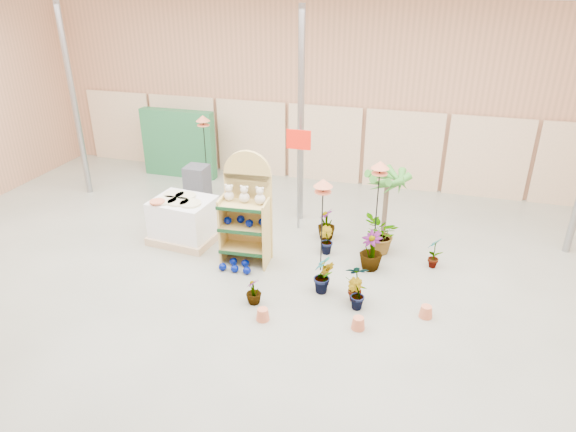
# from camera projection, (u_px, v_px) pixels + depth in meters

# --- Properties ---
(room) EXTENTS (15.20, 12.10, 4.70)m
(room) POSITION_uv_depth(u_px,v_px,m) (261.00, 162.00, 8.41)
(room) COLOR slate
(room) RESTS_ON ground
(display_shelf) EXTENTS (0.94, 0.63, 2.15)m
(display_shelf) POSITION_uv_depth(u_px,v_px,m) (247.00, 212.00, 9.58)
(display_shelf) COLOR tan
(display_shelf) RESTS_ON ground
(teddy_bears) EXTENTS (0.79, 0.20, 0.33)m
(teddy_bears) POSITION_uv_depth(u_px,v_px,m) (246.00, 195.00, 9.32)
(teddy_bears) COLOR beige
(teddy_bears) RESTS_ON display_shelf
(gazing_balls_shelf) EXTENTS (0.79, 0.27, 0.15)m
(gazing_balls_shelf) POSITION_uv_depth(u_px,v_px,m) (245.00, 221.00, 9.53)
(gazing_balls_shelf) COLOR #000D68
(gazing_balls_shelf) RESTS_ON display_shelf
(gazing_balls_floor) EXTENTS (0.63, 0.39, 0.15)m
(gazing_balls_floor) POSITION_uv_depth(u_px,v_px,m) (237.00, 266.00, 9.56)
(gazing_balls_floor) COLOR #000D68
(gazing_balls_floor) RESTS_ON ground
(pallet_stack) EXTENTS (1.38, 1.19, 0.95)m
(pallet_stack) POSITION_uv_depth(u_px,v_px,m) (184.00, 220.00, 10.47)
(pallet_stack) COLOR tan
(pallet_stack) RESTS_ON ground
(charcoal_planters) EXTENTS (0.50, 0.50, 1.00)m
(charcoal_planters) POSITION_uv_depth(u_px,v_px,m) (198.00, 186.00, 11.98)
(charcoal_planters) COLOR #323338
(charcoal_planters) RESTS_ON ground
(trellis_stock) EXTENTS (2.00, 0.30, 1.80)m
(trellis_stock) POSITION_uv_depth(u_px,v_px,m) (179.00, 144.00, 13.65)
(trellis_stock) COLOR #216236
(trellis_stock) RESTS_ON ground
(offer_sign) EXTENTS (0.50, 0.08, 2.20)m
(offer_sign) POSITION_uv_depth(u_px,v_px,m) (299.00, 160.00, 10.46)
(offer_sign) COLOR gray
(offer_sign) RESTS_ON ground
(bird_table_front) EXTENTS (0.34, 0.34, 1.83)m
(bird_table_front) POSITION_uv_depth(u_px,v_px,m) (323.00, 186.00, 8.85)
(bird_table_front) COLOR black
(bird_table_front) RESTS_ON ground
(bird_table_right) EXTENTS (0.34, 0.34, 1.94)m
(bird_table_right) POSITION_uv_depth(u_px,v_px,m) (380.00, 168.00, 9.35)
(bird_table_right) COLOR black
(bird_table_right) RESTS_ON ground
(bird_table_back) EXTENTS (0.34, 0.34, 1.97)m
(bird_table_back) POSITION_uv_depth(u_px,v_px,m) (203.00, 121.00, 12.17)
(bird_table_back) COLOR black
(bird_table_back) RESTS_ON ground
(palm) EXTENTS (0.70, 0.70, 1.62)m
(palm) POSITION_uv_depth(u_px,v_px,m) (388.00, 178.00, 10.06)
(palm) COLOR brown
(palm) RESTS_ON ground
(potted_plant_0) EXTENTS (0.29, 0.39, 0.69)m
(potted_plant_0) POSITION_uv_depth(u_px,v_px,m) (323.00, 273.00, 8.82)
(potted_plant_0) COLOR #368128
(potted_plant_0) RESTS_ON ground
(potted_plant_1) EXTENTS (0.43, 0.38, 0.64)m
(potted_plant_1) POSITION_uv_depth(u_px,v_px,m) (324.00, 276.00, 8.78)
(potted_plant_1) COLOR #368128
(potted_plant_1) RESTS_ON ground
(potted_plant_3) EXTENTS (0.60, 0.60, 0.76)m
(potted_plant_3) POSITION_uv_depth(u_px,v_px,m) (371.00, 251.00, 9.47)
(potted_plant_3) COLOR #368128
(potted_plant_3) RESTS_ON ground
(potted_plant_4) EXTENTS (0.36, 0.40, 0.64)m
(potted_plant_4) POSITION_uv_depth(u_px,v_px,m) (434.00, 252.00, 9.55)
(potted_plant_4) COLOR #368128
(potted_plant_4) RESTS_ON ground
(potted_plant_5) EXTENTS (0.39, 0.39, 0.55)m
(potted_plant_5) POSITION_uv_depth(u_px,v_px,m) (326.00, 240.00, 10.06)
(potted_plant_5) COLOR #368128
(potted_plant_5) RESTS_ON ground
(potted_plant_6) EXTENTS (0.65, 0.75, 0.81)m
(potted_plant_6) POSITION_uv_depth(u_px,v_px,m) (381.00, 235.00, 9.99)
(potted_plant_6) COLOR #368128
(potted_plant_6) RESTS_ON ground
(potted_plant_7) EXTENTS (0.32, 0.32, 0.47)m
(potted_plant_7) POSITION_uv_depth(u_px,v_px,m) (254.00, 291.00, 8.53)
(potted_plant_7) COLOR #368128
(potted_plant_7) RESTS_ON ground
(potted_plant_8) EXTENTS (0.42, 0.32, 0.73)m
(potted_plant_8) POSITION_uv_depth(u_px,v_px,m) (356.00, 282.00, 8.54)
(potted_plant_8) COLOR #368128
(potted_plant_8) RESTS_ON ground
(potted_plant_9) EXTENTS (0.36, 0.33, 0.54)m
(potted_plant_9) POSITION_uv_depth(u_px,v_px,m) (356.00, 294.00, 8.39)
(potted_plant_9) COLOR #368128
(potted_plant_9) RESTS_ON ground
(potted_plant_11) EXTENTS (0.38, 0.38, 0.66)m
(potted_plant_11) POSITION_uv_depth(u_px,v_px,m) (326.00, 224.00, 10.59)
(potted_plant_11) COLOR #368128
(potted_plant_11) RESTS_ON ground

